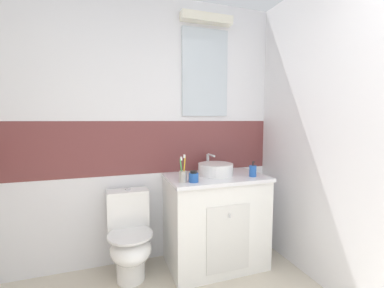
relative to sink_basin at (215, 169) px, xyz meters
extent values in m
cube|color=white|center=(-0.62, 0.31, -0.48)|extent=(3.20, 0.10, 0.85)
cube|color=brown|center=(-0.62, 0.30, 0.19)|extent=(3.20, 0.10, 0.50)
cube|color=white|center=(-0.62, 0.31, 1.02)|extent=(3.20, 0.10, 1.15)
cube|color=silver|center=(-0.01, 0.25, 0.92)|extent=(0.48, 0.02, 0.85)
cube|color=white|center=(-0.01, 0.21, 1.42)|extent=(0.52, 0.10, 0.08)
cube|color=white|center=(0.73, -0.94, 0.34)|extent=(0.10, 3.48, 2.50)
cube|color=white|center=(-0.01, -0.02, -0.50)|extent=(0.88, 0.56, 0.82)
cube|color=white|center=(-0.01, -0.03, -0.07)|extent=(0.90, 0.58, 0.03)
cube|color=silver|center=(-0.01, -0.31, -0.54)|extent=(0.39, 0.01, 0.57)
cylinder|color=silver|center=(-0.01, -0.32, -0.33)|extent=(0.02, 0.02, 0.03)
cylinder|color=white|center=(0.00, 0.00, 0.00)|extent=(0.33, 0.33, 0.11)
cylinder|color=#B3B3B8|center=(0.00, 0.00, 0.04)|extent=(0.27, 0.27, 0.01)
cylinder|color=silver|center=(0.00, 0.19, 0.03)|extent=(0.03, 0.03, 0.17)
cylinder|color=silver|center=(0.00, 0.10, 0.11)|extent=(0.02, 0.15, 0.02)
cylinder|color=white|center=(-0.79, -0.02, -0.82)|extent=(0.24, 0.24, 0.18)
ellipsoid|color=white|center=(-0.79, -0.06, -0.62)|extent=(0.34, 0.42, 0.22)
cylinder|color=white|center=(-0.79, -0.06, -0.50)|extent=(0.37, 0.37, 0.02)
cube|color=white|center=(-0.79, 0.15, -0.34)|extent=(0.36, 0.17, 0.33)
cylinder|color=silver|center=(-0.79, 0.15, -0.16)|extent=(0.04, 0.04, 0.02)
cylinder|color=#B2ADA3|center=(-0.37, -0.17, -0.01)|extent=(0.06, 0.06, 0.09)
cylinder|color=#3FB259|center=(-0.38, -0.17, 0.05)|extent=(0.03, 0.03, 0.17)
cube|color=white|center=(-0.38, -0.17, 0.14)|extent=(0.02, 0.02, 0.03)
cylinder|color=gold|center=(-0.36, -0.17, 0.06)|extent=(0.03, 0.02, 0.19)
cube|color=white|center=(-0.36, -0.17, 0.16)|extent=(0.01, 0.02, 0.03)
cylinder|color=#2659B2|center=(0.29, -0.18, -0.01)|extent=(0.06, 0.06, 0.10)
cylinder|color=#262626|center=(0.29, -0.18, 0.06)|extent=(0.01, 0.01, 0.04)
cylinder|color=#262626|center=(0.29, -0.19, 0.08)|extent=(0.01, 0.02, 0.01)
cylinder|color=#2659B2|center=(-0.29, -0.20, -0.02)|extent=(0.08, 0.08, 0.07)
cylinder|color=black|center=(-0.29, -0.20, 0.03)|extent=(0.06, 0.06, 0.02)
camera|label=1|loc=(-0.95, -2.13, 0.45)|focal=23.61mm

